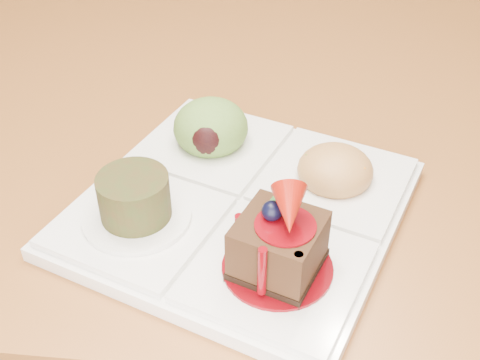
{
  "coord_description": "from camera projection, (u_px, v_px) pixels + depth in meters",
  "views": [
    {
      "loc": [
        0.12,
        -1.12,
        1.07
      ],
      "look_at": [
        0.09,
        -0.75,
        0.79
      ],
      "focal_mm": 45.0,
      "sensor_mm": 36.0,
      "label": 1
    }
  ],
  "objects": [
    {
      "name": "ground",
      "position": [
        235.0,
        240.0,
        1.55
      ],
      "size": [
        6.0,
        6.0,
        0.0
      ],
      "primitive_type": "plane",
      "color": "#502F16"
    },
    {
      "name": "sampler_plate",
      "position": [
        240.0,
        193.0,
        0.48
      ],
      "size": [
        0.31,
        0.31,
        0.09
      ],
      "rotation": [
        0.0,
        0.0,
        -0.37
      ],
      "color": "white",
      "rests_on": "dining_table"
    }
  ]
}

